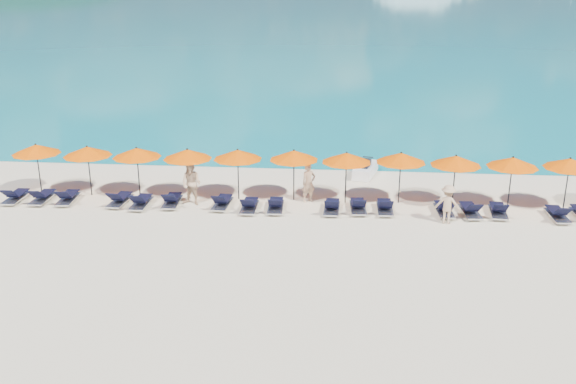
{
  "coord_description": "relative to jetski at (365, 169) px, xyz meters",
  "views": [
    {
      "loc": [
        2.1,
        -20.78,
        9.47
      ],
      "look_at": [
        0.0,
        3.0,
        1.2
      ],
      "focal_mm": 40.0,
      "sensor_mm": 36.0,
      "label": 1
    }
  ],
  "objects": [
    {
      "name": "ground",
      "position": [
        -3.22,
        -9.22,
        -0.32
      ],
      "size": [
        1400.0,
        1400.0,
        0.0
      ],
      "primitive_type": "plane",
      "color": "beige"
    },
    {
      "name": "headland_main",
      "position": [
        -303.22,
        530.78,
        -38.32
      ],
      "size": [
        374.0,
        242.0,
        126.5
      ],
      "color": "black",
      "rests_on": "ground"
    },
    {
      "name": "headland_small",
      "position": [
        -153.22,
        550.78,
        -35.32
      ],
      "size": [
        162.0,
        126.0,
        85.5
      ],
      "color": "black",
      "rests_on": "ground"
    },
    {
      "name": "jetski",
      "position": [
        0.0,
        0.0,
        0.0
      ],
      "size": [
        1.34,
        2.35,
        0.79
      ],
      "rotation": [
        0.0,
        0.0,
        -0.24
      ],
      "color": "white",
      "rests_on": "ground"
    },
    {
      "name": "beachgoer_a",
      "position": [
        -2.53,
        -3.98,
        0.53
      ],
      "size": [
        0.74,
        0.67,
        1.71
      ],
      "primitive_type": "imported",
      "rotation": [
        0.0,
        0.0,
        0.53
      ],
      "color": "tan",
      "rests_on": "ground"
    },
    {
      "name": "beachgoer_b",
      "position": [
        -7.46,
        -4.73,
        0.61
      ],
      "size": [
        1.02,
        0.76,
        1.87
      ],
      "primitive_type": "imported",
      "rotation": [
        0.0,
        0.0,
        -0.29
      ],
      "color": "tan",
      "rests_on": "ground"
    },
    {
      "name": "beachgoer_c",
      "position": [
        3.05,
        -5.96,
        0.47
      ],
      "size": [
        1.11,
        0.72,
        1.58
      ],
      "primitive_type": "imported",
      "rotation": [
        0.0,
        0.0,
        2.89
      ],
      "color": "tan",
      "rests_on": "ground"
    },
    {
      "name": "umbrella_0",
      "position": [
        -14.59,
        -3.8,
        1.69
      ],
      "size": [
        2.1,
        2.1,
        2.28
      ],
      "color": "black",
      "rests_on": "ground"
    },
    {
      "name": "umbrella_1",
      "position": [
        -12.2,
        -3.94,
        1.69
      ],
      "size": [
        2.1,
        2.1,
        2.28
      ],
      "color": "black",
      "rests_on": "ground"
    },
    {
      "name": "umbrella_2",
      "position": [
        -9.99,
        -3.95,
        1.69
      ],
      "size": [
        2.1,
        2.1,
        2.28
      ],
      "color": "black",
      "rests_on": "ground"
    },
    {
      "name": "umbrella_3",
      "position": [
        -7.75,
        -4.01,
        1.69
      ],
      "size": [
        2.1,
        2.1,
        2.28
      ],
      "color": "black",
      "rests_on": "ground"
    },
    {
      "name": "umbrella_4",
      "position": [
        -5.6,
        -3.87,
        1.69
      ],
      "size": [
        2.1,
        2.1,
        2.28
      ],
      "color": "black",
      "rests_on": "ground"
    },
    {
      "name": "umbrella_5",
      "position": [
        -3.19,
        -3.77,
        1.69
      ],
      "size": [
        2.1,
        2.1,
        2.28
      ],
      "color": "black",
      "rests_on": "ground"
    },
    {
      "name": "umbrella_6",
      "position": [
        -0.95,
        -3.93,
        1.69
      ],
      "size": [
        2.1,
        2.1,
        2.28
      ],
      "color": "black",
      "rests_on": "ground"
    },
    {
      "name": "umbrella_7",
      "position": [
        1.33,
        -3.75,
        1.69
      ],
      "size": [
        2.1,
        2.1,
        2.28
      ],
      "color": "black",
      "rests_on": "ground"
    },
    {
      "name": "umbrella_8",
      "position": [
        3.57,
        -3.99,
        1.69
      ],
      "size": [
        2.1,
        2.1,
        2.28
      ],
      "color": "black",
      "rests_on": "ground"
    },
    {
      "name": "umbrella_9",
      "position": [
        5.85,
        -4.03,
        1.69
      ],
      "size": [
        2.1,
        2.1,
        2.28
      ],
      "color": "black",
      "rests_on": "ground"
    },
    {
      "name": "umbrella_10",
      "position": [
        8.14,
        -3.99,
        1.69
      ],
      "size": [
        2.1,
        2.1,
        2.28
      ],
      "color": "black",
      "rests_on": "ground"
    },
    {
      "name": "lounger_0",
      "position": [
        -15.16,
        -5.02,
        -0.09
      ],
      "size": [
        0.66,
        1.71,
        0.66
      ],
      "rotation": [
        0.0,
        0.0,
        0.02
      ],
      "color": "silver",
      "rests_on": "ground"
    },
    {
      "name": "lounger_1",
      "position": [
        -13.98,
        -4.99,
        -0.09
      ],
      "size": [
        0.64,
        1.71,
        0.66
      ],
      "rotation": [
        0.0,
        0.0,
        0.01
      ],
      "color": "silver",
      "rests_on": "ground"
    },
    {
      "name": "lounger_2",
      "position": [
        -12.86,
        -4.96,
        -0.09
      ],
      "size": [
        0.75,
        1.74,
        0.66
      ],
      "rotation": [
        0.0,
        0.0,
        0.08
      ],
      "color": "silver",
      "rests_on": "ground"
    },
    {
      "name": "lounger_3",
      "position": [
        -10.55,
        -5.01,
        -0.09
      ],
      "size": [
        0.72,
        1.73,
        0.66
      ],
      "rotation": [
        0.0,
        0.0,
        -0.06
      ],
      "color": "silver",
      "rests_on": "ground"
    },
    {
      "name": "lounger_4",
      "position": [
        -9.55,
        -5.22,
        -0.09
      ],
      "size": [
        0.62,
        1.7,
        0.66
      ],
      "rotation": [
        0.0,
        0.0,
        0.0
      ],
      "color": "silver",
      "rests_on": "ground"
    },
    {
      "name": "lounger_5",
      "position": [
        -8.29,
        -4.94,
        -0.09
      ],
      "size": [
        0.71,
        1.73,
        0.66
      ],
      "rotation": [
        0.0,
        0.0,
        0.05
      ],
      "color": "silver",
      "rests_on": "ground"
    },
    {
      "name": "lounger_6",
      "position": [
        -6.12,
        -4.98,
        -0.09
      ],
      "size": [
        0.71,
        1.73,
        0.66
      ],
      "rotation": [
        0.0,
        0.0,
        -0.05
      ],
      "color": "silver",
      "rests_on": "ground"
    },
    {
      "name": "lounger_7",
      "position": [
        -4.92,
        -5.26,
        -0.09
      ],
      "size": [
        0.63,
        1.7,
        0.66
      ],
      "rotation": [
        0.0,
        0.0,
        0.0
      ],
      "color": "silver",
      "rests_on": "ground"
    },
    {
      "name": "lounger_8",
      "position": [
        -3.83,
        -5.16,
        -0.09
      ],
      "size": [
        0.7,
        1.73,
        0.66
      ],
      "rotation": [
        0.0,
        0.0,
        0.05
      ],
      "color": "silver",
      "rests_on": "ground"
    },
    {
      "name": "lounger_9",
      "position": [
        -1.5,
        -5.13,
        -0.09
      ],
      "size": [
        0.67,
        1.72,
        0.66
      ],
      "rotation": [
        0.0,
        0.0,
        -0.03
      ],
      "color": "silver",
      "rests_on": "ground"
    },
    {
      "name": "lounger_10",
      "position": [
        -0.42,
        -4.94,
        -0.09
      ],
      "size": [
        0.71,
        1.73,
        0.66
      ],
      "rotation": [
        0.0,
        0.0,
        0.05
      ],
      "color": "silver",
      "rests_on": "ground"
    },
    {
      "name": "lounger_11",
      "position": [
        0.69,
        -4.94,
        -0.09
      ],
      "size": [
        0.63,
        1.7,
        0.66
      ],
      "rotation": [
        0.0,
        0.0,
        0.01
      ],
      "color": "silver",
      "rests_on": "ground"
    },
    {
      "name": "lounger_12",
      "position": [
        3.09,
        -4.97,
        -0.09
      ],
      "size": [
        0.7,
        1.73,
        0.66
      ],
      "rotation": [
        0.0,
        0.0,
        0.04
      ],
      "color": "silver",
      "rests_on": "ground"
    },
    {
      "name": "lounger_13",
      "position": [
        4.14,
        -5.02,
        -0.09
      ],
      "size": [
        0.76,
        1.75,
        0.66
      ],
      "rotation": [
        0.0,
        0.0,
        0.08
      ],
      "color": "silver",
      "rests_on": "ground"
    },
    {
      "name": "lounger_14",
      "position": [
        5.27,
        -4.94,
        -0.09
      ],
      "size": [
        0.78,
        1.75,
        0.66
      ],
      "rotation": [
        0.0,
        0.0,
        -0.09
      ],
      "color": "silver",
      "rests_on": "ground"
    },
    {
      "name": "lounger_15",
      "position": [
        7.56,
        -5.15,
        -0.09
      ],
      "size": [
        0.66,
        1.71,
        0.66
      ],
      "rotation": [
        0.0,
        0.0,
        0.02
      ],
      "color": "silver",
      "rests_on": "ground"
    }
  ]
}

